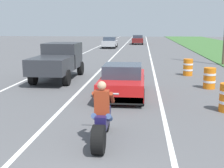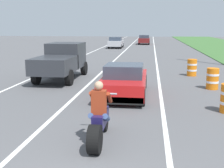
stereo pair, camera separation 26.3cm
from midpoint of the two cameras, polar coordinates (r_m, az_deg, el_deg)
lane_stripe_left_solid at (r=24.88m, az=-7.93°, el=4.29°), size 0.14×120.00×0.01m
lane_stripe_right_solid at (r=24.00m, az=8.92°, el=4.01°), size 0.14×120.00×0.01m
lane_stripe_centre_dashed at (r=24.18m, az=0.34°, el=4.19°), size 0.14×120.00×0.01m
motorcycle_with_rider at (r=7.46m, az=-1.50°, el=-7.22°), size 0.70×2.21×1.62m
sports_car_red at (r=12.58m, az=3.01°, el=0.55°), size 1.84×4.30×1.37m
pickup_truck_left_lane_dark_grey at (r=16.62m, az=-9.28°, el=4.68°), size 2.02×4.80×1.98m
construction_barrel_mid at (r=14.72m, az=19.36°, el=0.99°), size 0.58×0.58×1.00m
construction_barrel_far at (r=18.28m, az=15.61°, el=3.09°), size 0.58×0.58×1.00m
distant_car_far_ahead at (r=40.14m, az=0.95°, el=8.08°), size 1.80×4.00×1.50m
distant_car_further_ahead at (r=48.66m, az=6.40°, el=8.56°), size 1.80×4.00×1.50m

